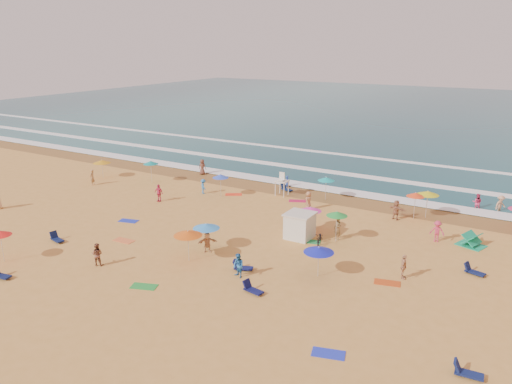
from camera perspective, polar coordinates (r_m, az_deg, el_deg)
The scene contains 12 objects.
ground at distance 42.32m, azimuth -1.41°, elevation -4.43°, with size 220.00×220.00×0.00m, color gold.
ocean at distance 120.23m, azimuth 20.60°, elevation 8.40°, with size 220.00×140.00×0.18m, color #0C4756.
wet_sand at distance 52.74m, azimuth 5.81°, elevation -0.18°, with size 220.00×220.00×0.00m, color olive.
surf_foam at distance 60.55m, azimuth 9.36°, elevation 2.00°, with size 200.00×18.70×0.05m.
cabana at distance 40.61m, azimuth 5.02°, elevation -3.92°, with size 2.00×2.00×2.00m, color silver.
cabana_roof at distance 40.25m, azimuth 5.05°, elevation -2.51°, with size 2.20×2.20×0.12m, color silver.
bicycle at distance 39.82m, azimuth 7.28°, elevation -5.24°, with size 0.62×1.79×0.94m, color black.
lifeguard_stand at distance 51.63m, azimuth 2.98°, elevation 0.72°, with size 1.20×1.20×2.10m, color white, non-canonical shape.
beach_umbrellas at distance 41.85m, azimuth 2.98°, elevation -1.60°, with size 53.60×28.01×0.80m.
loungers at distance 34.95m, azimuth 4.76°, elevation -8.95°, with size 47.82×29.03×0.34m.
towels at distance 40.53m, azimuth -2.97°, elevation -5.41°, with size 52.23×23.63×0.03m.
beachgoers at distance 44.98m, azimuth 3.92°, elevation -2.04°, with size 42.44×28.63×2.15m.
Camera 1 is at (21.04, -33.38, 15.30)m, focal length 35.00 mm.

